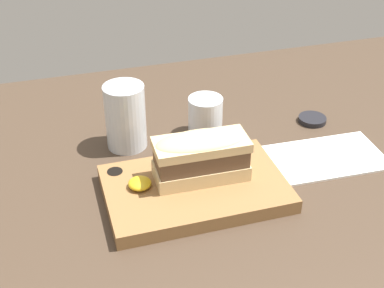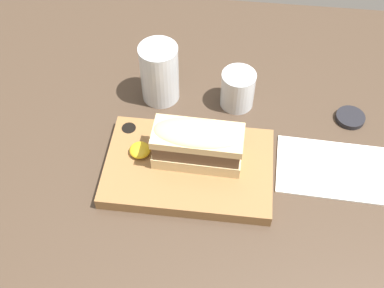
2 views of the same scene
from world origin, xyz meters
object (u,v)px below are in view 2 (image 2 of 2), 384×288
at_px(serving_board, 188,167).
at_px(water_glass, 160,76).
at_px(condiment_dish, 350,118).
at_px(sandwich, 198,143).
at_px(wine_glass, 238,90).
at_px(napkin, 335,168).

xyz_separation_m(serving_board, water_glass, (-0.08, 0.19, 0.04)).
height_order(serving_board, condiment_dish, serving_board).
relative_size(sandwich, condiment_dish, 2.76).
relative_size(wine_glass, napkin, 0.36).
bearing_deg(condiment_dish, sandwich, -152.60).
bearing_deg(sandwich, wine_glass, 69.81).
distance_m(serving_board, wine_glass, 0.20).
distance_m(sandwich, condiment_dish, 0.34).
xyz_separation_m(sandwich, napkin, (0.25, 0.03, -0.07)).
distance_m(serving_board, napkin, 0.27).
distance_m(sandwich, wine_glass, 0.18).
relative_size(water_glass, napkin, 0.58).
bearing_deg(serving_board, napkin, 8.14).
bearing_deg(condiment_dish, wine_glass, 175.24).
bearing_deg(napkin, wine_glass, 142.99).
bearing_deg(condiment_dish, serving_board, -151.92).
height_order(serving_board, sandwich, sandwich).
relative_size(sandwich, water_glass, 1.25).
bearing_deg(water_glass, sandwich, -61.23).
distance_m(napkin, condiment_dish, 0.13).
xyz_separation_m(serving_board, napkin, (0.27, 0.04, -0.01)).
bearing_deg(wine_glass, napkin, -37.01).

